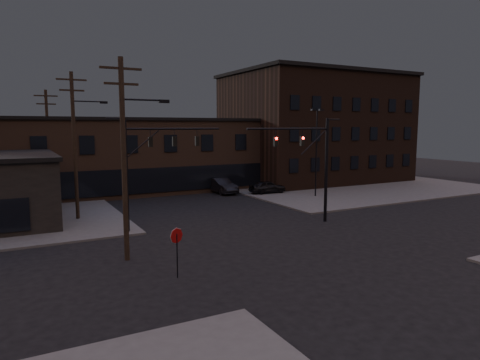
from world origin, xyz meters
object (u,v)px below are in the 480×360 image
stop_sign (177,241)px  car_crossing (221,186)px  parked_car_lot_b (321,176)px  traffic_signal_near (315,159)px  traffic_signal_far (144,161)px  parked_car_lot_a (267,187)px

stop_sign → car_crossing: size_ratio=0.49×
stop_sign → parked_car_lot_b: (29.25, 25.32, -1.06)m
car_crossing → traffic_signal_near: bearing=-94.1°
stop_sign → parked_car_lot_b: 38.70m
stop_sign → parked_car_lot_b: bearing=40.9°
parked_car_lot_b → car_crossing: 15.89m
traffic_signal_far → parked_car_lot_b: bearing=28.7°
traffic_signal_far → stop_sign: bearing=-97.3°
stop_sign → parked_car_lot_a: bearing=48.7°
traffic_signal_far → parked_car_lot_a: bearing=31.6°
traffic_signal_near → parked_car_lot_b: 24.99m
parked_car_lot_a → car_crossing: (-4.07, 3.23, -0.01)m
traffic_signal_far → parked_car_lot_a: 19.57m
stop_sign → parked_car_lot_a: (17.57, 20.00, -1.00)m
traffic_signal_near → parked_car_lot_a: bearing=72.7°
parked_car_lot_a → parked_car_lot_b: bearing=-61.8°
traffic_signal_near → traffic_signal_far: same height
parked_car_lot_a → traffic_signal_near: bearing=166.5°
traffic_signal_far → car_crossing: 18.50m
stop_sign → parked_car_lot_b: size_ratio=0.56×
stop_sign → car_crossing: 26.89m
parked_car_lot_a → car_crossing: car_crossing is taller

